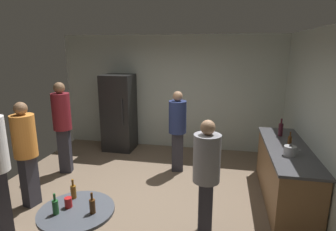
{
  "coord_description": "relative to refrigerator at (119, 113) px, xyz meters",
  "views": [
    {
      "loc": [
        1.26,
        -3.87,
        2.41
      ],
      "look_at": [
        0.38,
        0.47,
        1.32
      ],
      "focal_mm": 29.75,
      "sensor_mm": 36.0,
      "label": 1
    }
  ],
  "objects": [
    {
      "name": "ground_plane",
      "position": [
        1.16,
        -2.2,
        -0.95
      ],
      "size": [
        5.2,
        5.2,
        0.1
      ],
      "primitive_type": "cube",
      "color": "#7A6651"
    },
    {
      "name": "wall_back",
      "position": [
        1.16,
        0.43,
        0.45
      ],
      "size": [
        5.32,
        0.06,
        2.7
      ],
      "primitive_type": "cube",
      "color": "beige",
      "rests_on": "ground_plane"
    },
    {
      "name": "wall_side_right",
      "position": [
        3.79,
        -2.2,
        0.45
      ],
      "size": [
        0.06,
        5.2,
        2.7
      ],
      "primitive_type": "cube",
      "color": "beige",
      "rests_on": "ground_plane"
    },
    {
      "name": "refrigerator",
      "position": [
        0.0,
        0.0,
        0.0
      ],
      "size": [
        0.7,
        0.68,
        1.8
      ],
      "color": "black",
      "rests_on": "ground_plane"
    },
    {
      "name": "kitchen_counter",
      "position": [
        3.44,
        -1.69,
        -0.45
      ],
      "size": [
        0.64,
        2.16,
        0.9
      ],
      "color": "olive",
      "rests_on": "ground_plane"
    },
    {
      "name": "kettle",
      "position": [
        3.39,
        -2.06,
        0.07
      ],
      "size": [
        0.24,
        0.17,
        0.18
      ],
      "color": "#B2B2B7",
      "rests_on": "kitchen_counter"
    },
    {
      "name": "wine_bottle_on_counter",
      "position": [
        3.42,
        -1.12,
        0.12
      ],
      "size": [
        0.08,
        0.08,
        0.31
      ],
      "color": "#3F141E",
      "rests_on": "kitchen_counter"
    },
    {
      "name": "beer_bottle_on_counter",
      "position": [
        3.47,
        -1.63,
        0.08
      ],
      "size": [
        0.06,
        0.06,
        0.23
      ],
      "color": "#593314",
      "rests_on": "kitchen_counter"
    },
    {
      "name": "foreground_table",
      "position": [
        0.94,
        -3.69,
        -0.27
      ],
      "size": [
        0.8,
        0.8,
        0.73
      ],
      "color": "#4C515B",
      "rests_on": "ground_plane"
    },
    {
      "name": "beer_bottle_amber",
      "position": [
        0.79,
        -3.48,
        -0.08
      ],
      "size": [
        0.06,
        0.06,
        0.23
      ],
      "color": "#8C5919",
      "rests_on": "foreground_table"
    },
    {
      "name": "beer_bottle_brown",
      "position": [
        1.14,
        -3.71,
        -0.08
      ],
      "size": [
        0.06,
        0.06,
        0.23
      ],
      "color": "#593314",
      "rests_on": "foreground_table"
    },
    {
      "name": "beer_bottle_green",
      "position": [
        0.78,
        -3.8,
        -0.08
      ],
      "size": [
        0.06,
        0.06,
        0.23
      ],
      "color": "#26662D",
      "rests_on": "foreground_table"
    },
    {
      "name": "plastic_cup_red",
      "position": [
        0.84,
        -3.66,
        -0.11
      ],
      "size": [
        0.08,
        0.08,
        0.11
      ],
      "primitive_type": "cylinder",
      "color": "red",
      "rests_on": "foreground_table"
    },
    {
      "name": "person_in_maroon_shirt",
      "position": [
        -0.58,
        -1.45,
        0.15
      ],
      "size": [
        0.41,
        0.41,
        1.78
      ],
      "rotation": [
        0.0,
        0.0,
        -1.34
      ],
      "color": "#2D2D38",
      "rests_on": "ground_plane"
    },
    {
      "name": "person_in_navy_shirt",
      "position": [
        1.57,
        -0.95,
        0.04
      ],
      "size": [
        0.41,
        0.41,
        1.61
      ],
      "rotation": [
        0.0,
        0.0,
        -1.35
      ],
      "color": "#2D2D38",
      "rests_on": "ground_plane"
    },
    {
      "name": "person_in_gray_shirt",
      "position": [
        2.25,
        -2.83,
        0.01
      ],
      "size": [
        0.38,
        0.38,
        1.57
      ],
      "rotation": [
        0.0,
        0.0,
        -3.02
      ],
      "color": "#2D2D38",
      "rests_on": "ground_plane"
    },
    {
      "name": "person_in_orange_shirt",
      "position": [
        -0.46,
        -2.65,
        0.06
      ],
      "size": [
        0.41,
        0.41,
        1.65
      ],
      "rotation": [
        0.0,
        0.0,
        -0.22
      ],
      "color": "#2D2D38",
      "rests_on": "ground_plane"
    }
  ]
}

